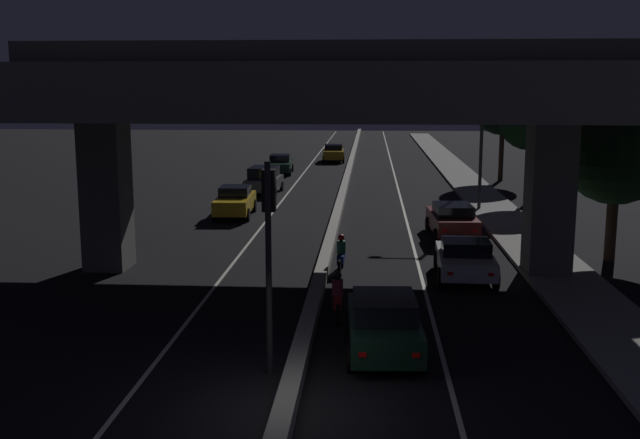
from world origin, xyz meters
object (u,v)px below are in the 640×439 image
object	(u,v)px
car_white_second	(465,258)
pedestrian_on_sidewalk	(559,248)
motorcycle_red_filtering_near	(338,298)
motorcycle_blue_filtering_mid	(341,256)
car_dark_green_third_oncoming	(280,164)
car_dark_red_third	(452,220)
car_taxi_yellow_lead_oncoming	(235,201)
street_lamp	(477,121)
car_dark_green_lead	(384,324)
car_grey_second_oncoming	(264,180)
traffic_light_left_of_median	(269,231)
car_taxi_yellow_fourth_oncoming	(334,153)

from	to	relation	value
car_white_second	pedestrian_on_sidewalk	xyz separation A→B (m)	(3.39, 0.96, 0.22)
motorcycle_red_filtering_near	motorcycle_blue_filtering_mid	bearing A→B (deg)	-2.25
car_dark_green_third_oncoming	motorcycle_red_filtering_near	xyz separation A→B (m)	(5.99, -36.03, -0.14)
car_dark_red_third	motorcycle_red_filtering_near	bearing A→B (deg)	156.63
pedestrian_on_sidewalk	motorcycle_red_filtering_near	bearing A→B (deg)	-143.11
car_taxi_yellow_lead_oncoming	pedestrian_on_sidewalk	world-z (taller)	pedestrian_on_sidewalk
street_lamp	motorcycle_blue_filtering_mid	distance (m)	15.92
car_dark_green_lead	car_dark_green_third_oncoming	bearing A→B (deg)	7.87
car_dark_green_third_oncoming	pedestrian_on_sidewalk	distance (m)	33.23
car_dark_green_lead	pedestrian_on_sidewalk	bearing A→B (deg)	-39.28
car_white_second	car_taxi_yellow_lead_oncoming	distance (m)	15.85
motorcycle_red_filtering_near	pedestrian_on_sidewalk	size ratio (longest dim) A/B	1.25
motorcycle_red_filtering_near	street_lamp	bearing A→B (deg)	-21.89
car_dark_green_lead	car_white_second	xyz separation A→B (m)	(2.94, 7.59, -0.05)
car_dark_red_third	motorcycle_red_filtering_near	world-z (taller)	car_dark_red_third
street_lamp	car_dark_green_third_oncoming	distance (m)	21.23
car_white_second	car_grey_second_oncoming	bearing A→B (deg)	27.89
traffic_light_left_of_median	car_dark_green_third_oncoming	distance (m)	40.71
motorcycle_blue_filtering_mid	car_dark_red_third	bearing A→B (deg)	-32.86
traffic_light_left_of_median	car_grey_second_oncoming	distance (m)	29.94
pedestrian_on_sidewalk	car_taxi_yellow_fourth_oncoming	bearing A→B (deg)	104.05
street_lamp	car_dark_green_third_oncoming	world-z (taller)	street_lamp
street_lamp	car_taxi_yellow_lead_oncoming	world-z (taller)	street_lamp
car_dark_green_lead	car_dark_green_third_oncoming	size ratio (longest dim) A/B	0.87
car_grey_second_oncoming	pedestrian_on_sidewalk	world-z (taller)	pedestrian_on_sidewalk
car_white_second	car_taxi_yellow_fourth_oncoming	bearing A→B (deg)	11.14
car_dark_red_third	car_grey_second_oncoming	world-z (taller)	car_grey_second_oncoming
car_grey_second_oncoming	car_taxi_yellow_fourth_oncoming	bearing A→B (deg)	173.01
car_white_second	motorcycle_blue_filtering_mid	size ratio (longest dim) A/B	2.05
street_lamp	car_dark_red_third	world-z (taller)	street_lamp
car_dark_green_lead	pedestrian_on_sidewalk	distance (m)	10.64
motorcycle_blue_filtering_mid	car_taxi_yellow_lead_oncoming	bearing A→B (deg)	29.57
car_white_second	pedestrian_on_sidewalk	distance (m)	3.53
car_taxi_yellow_lead_oncoming	car_dark_green_third_oncoming	bearing A→B (deg)	177.64
car_dark_green_third_oncoming	motorcycle_blue_filtering_mid	bearing A→B (deg)	8.41
car_dark_green_lead	street_lamp	bearing A→B (deg)	-15.88
traffic_light_left_of_median	car_taxi_yellow_lead_oncoming	world-z (taller)	traffic_light_left_of_median
car_dark_green_lead	motorcycle_red_filtering_near	size ratio (longest dim) A/B	2.07
motorcycle_blue_filtering_mid	car_grey_second_oncoming	bearing A→B (deg)	18.02
traffic_light_left_of_median	car_dark_green_lead	size ratio (longest dim) A/B	1.21
motorcycle_red_filtering_near	car_white_second	bearing A→B (deg)	-45.00
car_dark_green_third_oncoming	motorcycle_red_filtering_near	distance (m)	36.53
car_dark_green_lead	pedestrian_on_sidewalk	size ratio (longest dim) A/B	2.59
car_dark_red_third	car_dark_green_lead	bearing A→B (deg)	164.90
car_dark_green_lead	car_dark_red_third	world-z (taller)	car_dark_green_lead
car_taxi_yellow_lead_oncoming	car_grey_second_oncoming	bearing A→B (deg)	175.58
car_taxi_yellow_lead_oncoming	traffic_light_left_of_median	bearing A→B (deg)	10.12
car_taxi_yellow_fourth_oncoming	pedestrian_on_sidewalk	bearing A→B (deg)	11.62
car_taxi_yellow_lead_oncoming	motorcycle_red_filtering_near	xyz separation A→B (m)	(6.03, -16.85, -0.20)
car_dark_red_third	motorcycle_blue_filtering_mid	xyz separation A→B (m)	(-4.65, -6.62, -0.20)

